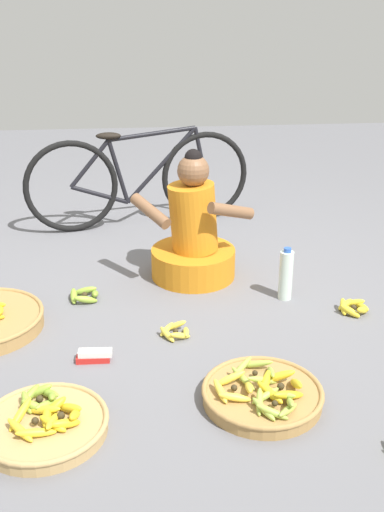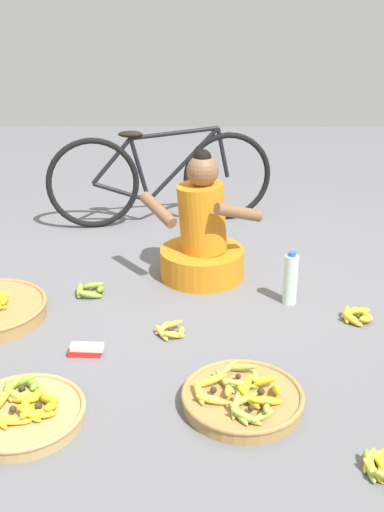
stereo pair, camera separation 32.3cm
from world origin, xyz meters
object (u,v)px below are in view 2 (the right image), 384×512
vendor_woman_front (202,238)px  packet_carton_stack (86,350)px  loose_bananas_front_center (91,290)px  loose_bananas_mid_left (357,315)px  bicycle_leaning (161,178)px  water_bottle (291,279)px  loose_bananas_front_left (171,330)px  banana_basket_near_bicycle (23,412)px  banana_basket_back_center (243,398)px

vendor_woman_front → packet_carton_stack: vendor_woman_front is taller
loose_bananas_front_center → loose_bananas_mid_left: 1.52m
bicycle_leaning → packet_carton_stack: size_ratio=9.65×
water_bottle → packet_carton_stack: (-1.07, -0.56, -0.12)m
bicycle_leaning → water_bottle: bearing=-58.9°
bicycle_leaning → loose_bananas_front_left: bicycle_leaning is taller
vendor_woman_front → loose_bananas_front_center: 0.74m
banana_basket_near_bicycle → loose_bananas_front_left: 0.91m
water_bottle → vendor_woman_front: bearing=144.4°
bicycle_leaning → loose_bananas_mid_left: 1.93m
packet_carton_stack → bicycle_leaning: bearing=81.9°
banana_basket_back_center → water_bottle: size_ratio=1.68×
loose_bananas_front_center → packet_carton_stack: loose_bananas_front_center is taller
loose_bananas_front_center → banana_basket_back_center: bearing=-52.1°
vendor_woman_front → loose_bananas_front_center: vendor_woman_front is taller
loose_bananas_mid_left → bicycle_leaning: bearing=126.7°
banana_basket_back_center → banana_basket_near_bicycle: banana_basket_back_center is taller
bicycle_leaning → water_bottle: 1.56m
vendor_woman_front → bicycle_leaning: size_ratio=0.48×
loose_bananas_front_left → bicycle_leaning: bearing=94.6°
bicycle_leaning → banana_basket_near_bicycle: (-0.44, -2.39, -0.32)m
banana_basket_back_center → water_bottle: (0.33, 0.96, 0.11)m
banana_basket_near_bicycle → loose_bananas_mid_left: (1.58, 0.86, -0.01)m
packet_carton_stack → water_bottle: bearing=27.7°
bicycle_leaning → banana_basket_near_bicycle: 2.45m
banana_basket_near_bicycle → packet_carton_stack: banana_basket_near_bicycle is taller
banana_basket_near_bicycle → loose_bananas_mid_left: size_ratio=2.71×
loose_bananas_front_center → loose_bananas_front_left: 0.67m
bicycle_leaning → loose_bananas_front_center: bearing=-106.0°
loose_bananas_front_left → water_bottle: bearing=28.5°
loose_bananas_front_center → packet_carton_stack: size_ratio=1.00×
loose_bananas_mid_left → water_bottle: water_bottle is taller
bicycle_leaning → water_bottle: bicycle_leaning is taller
vendor_woman_front → loose_bananas_front_left: vendor_woman_front is taller
loose_bananas_front_left → packet_carton_stack: bearing=-153.6°
bicycle_leaning → loose_bananas_mid_left: bearing=-53.3°
water_bottle → packet_carton_stack: water_bottle is taller
vendor_woman_front → loose_bananas_front_center: (-0.65, -0.26, -0.23)m
banana_basket_back_center → packet_carton_stack: size_ratio=3.03×
banana_basket_back_center → packet_carton_stack: bearing=151.8°
loose_bananas_front_center → loose_bananas_mid_left: size_ratio=0.91×
loose_bananas_mid_left → packet_carton_stack: size_ratio=1.10×
banana_basket_near_bicycle → loose_bananas_front_center: bearing=85.5°
packet_carton_stack → loose_bananas_front_center: bearing=97.2°
bicycle_leaning → water_bottle: (0.80, -1.33, -0.21)m
banana_basket_near_bicycle → bicycle_leaning: bearing=79.5°
banana_basket_near_bicycle → water_bottle: (1.24, 1.06, 0.11)m
loose_bananas_mid_left → water_bottle: (-0.34, 0.20, 0.12)m
loose_bananas_mid_left → loose_bananas_front_left: 1.01m
loose_bananas_front_center → bicycle_leaning: bearing=74.0°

